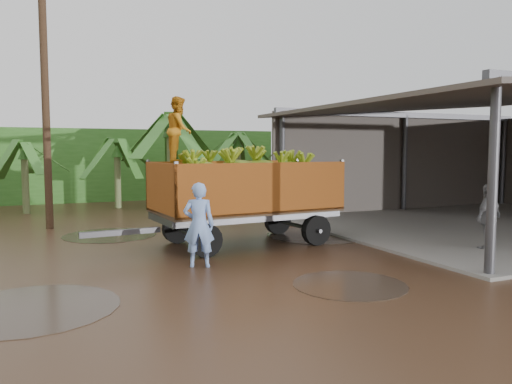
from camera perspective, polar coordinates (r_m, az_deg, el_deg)
ground at (r=11.58m, az=-8.13°, el=-8.01°), size 100.00×100.00×0.00m
packing_shed at (r=19.43m, az=25.92°, el=4.17°), size 12.78×10.80×4.76m
hedge_north at (r=26.93m, az=-21.44°, el=2.88°), size 22.00×3.00×3.60m
banana_trailer at (r=13.47m, az=-1.34°, el=0.19°), size 6.83×2.74×3.92m
man_blue at (r=10.99m, az=-6.56°, el=-3.74°), size 0.80×0.67×1.86m
man_grey at (r=13.90m, az=25.03°, el=-2.65°), size 1.08×0.65×1.73m
utility_pole at (r=17.55m, az=-22.93°, el=9.83°), size 1.20×0.24×8.30m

